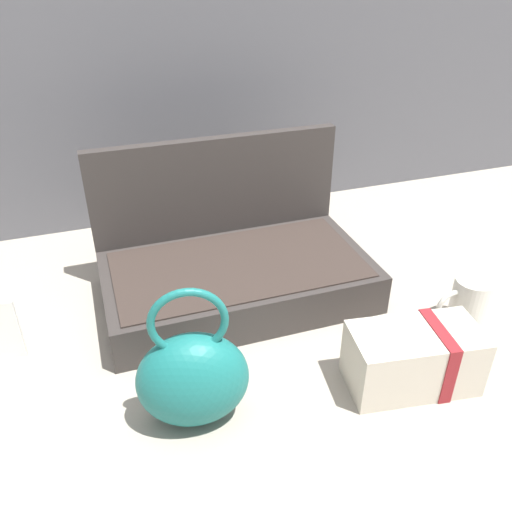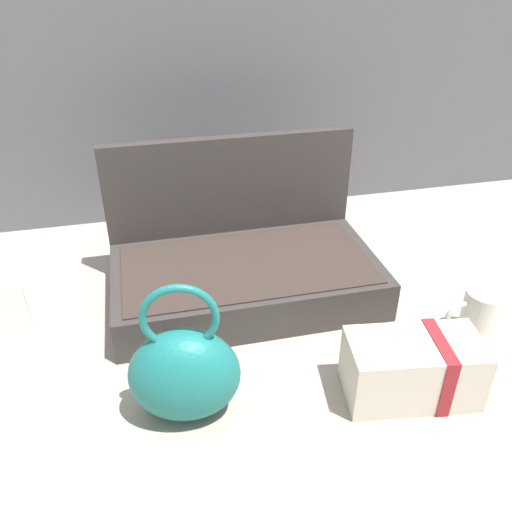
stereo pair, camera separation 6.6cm
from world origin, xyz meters
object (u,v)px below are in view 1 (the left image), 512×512
open_suitcase (233,263)px  coffee_mug (469,302)px  cream_toiletry_bag (415,358)px  teal_pouch_handbag (193,377)px

open_suitcase → coffee_mug: size_ratio=4.77×
cream_toiletry_bag → coffee_mug: cream_toiletry_bag is taller
teal_pouch_handbag → cream_toiletry_bag: size_ratio=1.09×
open_suitcase → coffee_mug: 0.45m
cream_toiletry_bag → coffee_mug: size_ratio=2.01×
teal_pouch_handbag → cream_toiletry_bag: (0.35, -0.04, -0.03)m
teal_pouch_handbag → coffee_mug: (0.53, 0.06, -0.03)m
coffee_mug → cream_toiletry_bag: bearing=-150.7°
open_suitcase → cream_toiletry_bag: (0.20, -0.34, -0.01)m
cream_toiletry_bag → teal_pouch_handbag: bearing=173.4°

